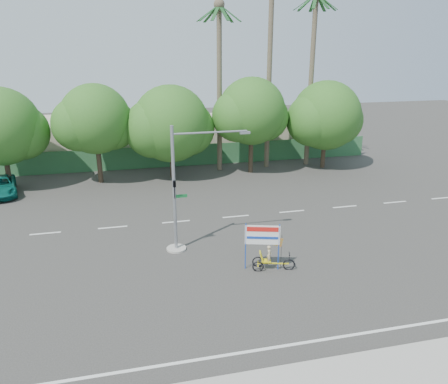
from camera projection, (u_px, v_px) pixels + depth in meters
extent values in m
plane|color=#33302D|center=(238.00, 280.00, 21.36)|extent=(120.00, 120.00, 0.00)
cube|color=#336B3D|center=(179.00, 156.00, 40.84)|extent=(38.00, 0.08, 2.00)
cube|color=#C4B69B|center=(70.00, 141.00, 42.49)|extent=(12.00, 8.00, 4.00)
cube|color=#C4B69B|center=(247.00, 134.00, 46.47)|extent=(14.00, 8.00, 3.60)
cylinder|color=#473828|center=(7.00, 167.00, 34.33)|extent=(0.40, 0.40, 3.52)
sphere|color=#235719|center=(1.00, 126.00, 33.30)|extent=(6.00, 6.00, 6.00)
sphere|color=#235719|center=(21.00, 132.00, 34.05)|extent=(4.32, 4.32, 4.32)
cylinder|color=#473828|center=(99.00, 160.00, 35.82)|extent=(0.40, 0.40, 3.74)
sphere|color=#235719|center=(95.00, 119.00, 34.72)|extent=(5.60, 5.60, 5.60)
sphere|color=#235719|center=(112.00, 125.00, 35.46)|extent=(4.03, 4.03, 4.03)
sphere|color=#235719|center=(79.00, 124.00, 34.33)|extent=(4.26, 4.26, 4.26)
cylinder|color=#473828|center=(172.00, 159.00, 37.19)|extent=(0.40, 0.40, 3.30)
sphere|color=#235719|center=(171.00, 124.00, 36.23)|extent=(6.40, 6.40, 6.40)
sphere|color=#235719|center=(187.00, 129.00, 36.99)|extent=(4.61, 4.61, 4.61)
sphere|color=#235719|center=(154.00, 129.00, 35.78)|extent=(4.86, 4.86, 4.86)
cylinder|color=#473828|center=(251.00, 151.00, 38.62)|extent=(0.40, 0.40, 3.87)
sphere|color=#235719|center=(252.00, 111.00, 37.49)|extent=(5.80, 5.80, 5.80)
sphere|color=#235719|center=(265.00, 117.00, 38.25)|extent=(4.18, 4.18, 4.18)
sphere|color=#235719|center=(238.00, 116.00, 37.09)|extent=(4.41, 4.41, 4.41)
cylinder|color=#473828|center=(324.00, 149.00, 40.22)|extent=(0.40, 0.40, 3.43)
sphere|color=#235719|center=(326.00, 115.00, 39.21)|extent=(6.20, 6.20, 6.20)
sphere|color=#235719|center=(338.00, 120.00, 39.97)|extent=(4.46, 4.46, 4.46)
sphere|color=#235719|center=(313.00, 120.00, 38.78)|extent=(4.71, 4.71, 4.71)
cylinder|color=#70604C|center=(269.00, 73.00, 38.33)|extent=(0.44, 0.44, 17.00)
cylinder|color=#70604C|center=(311.00, 84.00, 39.52)|extent=(0.44, 0.44, 15.00)
cube|color=#1C4C21|center=(326.00, 2.00, 37.52)|extent=(1.91, 0.28, 1.36)
cube|color=#1C4C21|center=(321.00, 3.00, 38.03)|extent=(1.65, 1.44, 1.36)
cube|color=#1C4C21|center=(313.00, 3.00, 38.20)|extent=(0.61, 1.93, 1.36)
cube|color=#1C4C21|center=(307.00, 3.00, 37.96)|extent=(1.20, 1.80, 1.36)
cube|color=#1C4C21|center=(305.00, 2.00, 37.42)|extent=(1.89, 0.92, 1.36)
cube|color=#1C4C21|center=(308.00, 1.00, 36.82)|extent=(1.89, 0.92, 1.36)
cube|color=#1C4C21|center=(315.00, 1.00, 36.46)|extent=(1.20, 1.80, 1.36)
cube|color=#1C4C21|center=(322.00, 1.00, 36.49)|extent=(0.61, 1.93, 1.36)
cube|color=#1C4C21|center=(327.00, 1.00, 36.91)|extent=(1.65, 1.44, 1.36)
cylinder|color=#70604C|center=(219.00, 92.00, 37.83)|extent=(0.44, 0.44, 14.00)
sphere|color=#70604C|center=(219.00, 4.00, 35.57)|extent=(0.90, 0.90, 0.90)
cube|color=#1C4C21|center=(230.00, 13.00, 35.99)|extent=(1.91, 0.28, 1.36)
cube|color=#1C4C21|center=(226.00, 14.00, 36.50)|extent=(1.65, 1.44, 1.36)
cube|color=#1C4C21|center=(219.00, 14.00, 36.68)|extent=(0.61, 1.93, 1.36)
cube|color=#1C4C21|center=(212.00, 14.00, 36.44)|extent=(1.20, 1.80, 1.36)
cube|color=#1C4C21|center=(208.00, 13.00, 35.89)|extent=(1.89, 0.92, 1.36)
cube|color=#1C4C21|center=(209.00, 13.00, 35.30)|extent=(1.89, 0.92, 1.36)
cube|color=#1C4C21|center=(216.00, 12.00, 34.93)|extent=(1.20, 1.80, 1.36)
cube|color=#1C4C21|center=(224.00, 12.00, 34.97)|extent=(0.61, 1.93, 1.36)
cube|color=#1C4C21|center=(229.00, 13.00, 35.39)|extent=(1.65, 1.44, 1.36)
cylinder|color=gray|center=(176.00, 249.00, 24.48)|extent=(1.10, 1.10, 0.10)
cylinder|color=gray|center=(174.00, 190.00, 23.37)|extent=(0.18, 0.18, 7.00)
cylinder|color=gray|center=(210.00, 132.00, 22.82)|extent=(4.00, 0.10, 0.10)
cube|color=gray|center=(245.00, 133.00, 23.27)|extent=(0.55, 0.20, 0.12)
imported|color=black|center=(175.00, 190.00, 23.14)|extent=(0.16, 0.20, 1.00)
cube|color=#14662D|center=(181.00, 196.00, 23.56)|extent=(0.70, 0.04, 0.18)
torus|color=black|center=(289.00, 265.00, 22.22)|extent=(0.62, 0.25, 0.63)
torus|color=black|center=(258.00, 262.00, 22.55)|extent=(0.58, 0.23, 0.59)
torus|color=black|center=(258.00, 267.00, 22.06)|extent=(0.58, 0.23, 0.59)
cube|color=yellow|center=(273.00, 263.00, 22.24)|extent=(1.52, 0.50, 0.06)
cube|color=yellow|center=(258.00, 264.00, 22.30)|extent=(0.21, 0.55, 0.05)
cube|color=yellow|center=(266.00, 261.00, 22.22)|extent=(0.55, 0.50, 0.06)
cube|color=yellow|center=(261.00, 256.00, 22.15)|extent=(0.31, 0.43, 0.50)
cylinder|color=black|center=(289.00, 258.00, 22.10)|extent=(0.03, 0.03, 0.51)
cube|color=black|center=(289.00, 254.00, 22.02)|extent=(0.15, 0.41, 0.04)
imported|color=#CCB284|center=(269.00, 255.00, 22.10)|extent=(0.33, 0.42, 1.00)
cylinder|color=blue|center=(246.00, 246.00, 22.02)|extent=(0.06, 0.06, 2.50)
cylinder|color=blue|center=(279.00, 247.00, 21.94)|extent=(0.06, 0.06, 2.50)
cube|color=white|center=(262.00, 235.00, 21.77)|extent=(1.70, 0.54, 1.02)
cube|color=red|center=(263.00, 229.00, 21.64)|extent=(1.51, 0.46, 0.24)
cube|color=blue|center=(262.00, 238.00, 21.79)|extent=(1.51, 0.46, 0.13)
cylinder|color=black|center=(281.00, 252.00, 22.02)|extent=(0.02, 0.02, 1.94)
cube|color=red|center=(275.00, 241.00, 21.84)|extent=(0.79, 0.25, 0.61)
imported|color=#0E645A|center=(0.00, 186.00, 33.14)|extent=(3.29, 5.33, 1.38)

